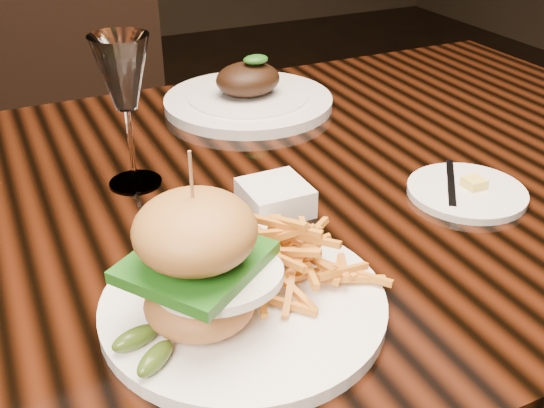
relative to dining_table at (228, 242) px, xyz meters
name	(u,v)px	position (x,y,z in m)	size (l,w,h in m)	color
dining_table	(228,242)	(0.00, 0.00, 0.00)	(1.60, 0.90, 0.75)	black
burger_plate	(238,271)	(-0.08, -0.23, 0.13)	(0.29, 0.29, 0.19)	white
side_saucer	(467,191)	(0.29, -0.14, 0.08)	(0.16, 0.16, 0.02)	white
ramekin	(275,198)	(0.04, -0.07, 0.10)	(0.08, 0.08, 0.04)	white
wine_glass	(123,78)	(-0.10, 0.08, 0.23)	(0.08, 0.08, 0.21)	white
far_dish	(248,97)	(0.16, 0.28, 0.09)	(0.30, 0.30, 0.10)	white
chair_far	(88,117)	(-0.04, 0.89, -0.13)	(0.49, 0.49, 0.95)	black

